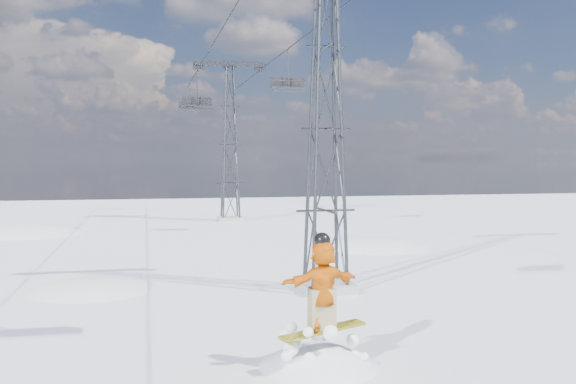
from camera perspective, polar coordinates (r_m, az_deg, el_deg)
The scene contains 7 objects.
ground at distance 14.52m, azimuth 9.16°, elevation -15.13°, with size 120.00×120.00×0.00m, color white.
lift_tower_near at distance 21.66m, azimuth 3.39°, elevation 5.53°, with size 5.20×1.80×11.43m.
lift_tower_far at distance 46.20m, azimuth -5.17°, elevation 4.18°, with size 5.20×1.80×11.43m.
haul_cables at distance 33.45m, azimuth -2.16°, elevation 13.92°, with size 4.46×51.00×0.06m.
lift_chair_mid at distance 37.76m, azimuth -0.02°, elevation 9.60°, with size 2.01×0.58×2.50m.
lift_chair_far at distance 47.98m, azimuth -8.11°, elevation 7.91°, with size 2.22×0.64×2.76m.
lift_chair_extra at distance 55.18m, azimuth -8.69°, elevation 7.57°, with size 1.92×0.55×2.38m.
Camera 1 is at (-5.13, -12.81, 4.51)m, focal length 40.00 mm.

